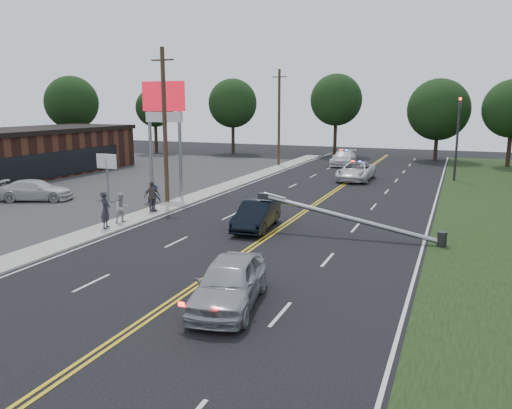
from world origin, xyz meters
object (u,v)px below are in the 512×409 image
at_px(fallen_streetlight, 358,220).
at_px(emergency_b, 343,158).
at_px(bystander_b, 122,208).
at_px(utility_pole_far, 279,117).
at_px(bystander_a, 106,210).
at_px(bystander_c, 154,198).
at_px(crashed_sedan, 256,215).
at_px(bystander_d, 152,196).
at_px(parked_car, 36,190).
at_px(pylon_sign, 164,111).
at_px(emergency_a, 356,171).
at_px(traffic_signal, 458,131).
at_px(small_sign, 107,165).
at_px(waiting_sedan, 229,282).
at_px(utility_pole_mid, 165,126).

distance_m(fallen_streetlight, emergency_b, 29.74).
bearing_deg(bystander_b, utility_pole_far, 28.86).
bearing_deg(bystander_a, bystander_c, -18.01).
bearing_deg(fallen_streetlight, crashed_sedan, -178.12).
xyz_separation_m(bystander_c, bystander_d, (0.06, -0.27, 0.13)).
xyz_separation_m(bystander_b, bystander_c, (-0.11, 3.25, -0.01)).
height_order(parked_car, bystander_c, bystander_c).
xyz_separation_m(pylon_sign, emergency_b, (7.63, 22.89, -5.21)).
bearing_deg(crashed_sedan, parked_car, 168.44).
height_order(bystander_a, bystander_b, bystander_a).
xyz_separation_m(fallen_streetlight, emergency_a, (-3.78, 18.91, -0.13)).
height_order(bystander_b, bystander_d, bystander_d).
bearing_deg(traffic_signal, bystander_a, -123.13).
height_order(pylon_sign, small_sign, pylon_sign).
relative_size(pylon_sign, parked_car, 1.65).
bearing_deg(waiting_sedan, fallen_streetlight, 66.12).
xyz_separation_m(traffic_signal, fallen_streetlight, (-4.11, -22.00, -3.29)).
distance_m(small_sign, bystander_b, 8.42).
distance_m(utility_pole_far, waiting_sedan, 37.90).
bearing_deg(utility_pole_mid, crashed_sedan, -27.28).
xyz_separation_m(pylon_sign, bystander_c, (2.11, -4.78, -5.08)).
height_order(fallen_streetlight, crashed_sedan, fallen_streetlight).
relative_size(emergency_a, bystander_a, 2.92).
distance_m(small_sign, traffic_signal, 28.72).
xyz_separation_m(traffic_signal, utility_pole_mid, (-17.50, -18.00, 0.88)).
relative_size(utility_pole_mid, emergency_b, 1.84).
bearing_deg(fallen_streetlight, bystander_b, -170.76).
distance_m(traffic_signal, waiting_sedan, 32.78).
distance_m(emergency_a, emergency_b, 10.50).
distance_m(traffic_signal, fallen_streetlight, 22.62).
bearing_deg(bystander_c, small_sign, 75.82).
distance_m(pylon_sign, emergency_b, 24.68).
bearing_deg(emergency_a, parked_car, -136.35).
bearing_deg(bystander_c, utility_pole_mid, 28.37).
distance_m(small_sign, emergency_b, 27.31).
relative_size(bystander_b, bystander_c, 1.02).
height_order(waiting_sedan, bystander_d, bystander_d).
xyz_separation_m(traffic_signal, bystander_d, (-16.64, -21.04, -3.15)).
bearing_deg(pylon_sign, crashed_sedan, -33.32).
relative_size(traffic_signal, emergency_a, 1.24).
distance_m(pylon_sign, emergency_a, 17.69).
xyz_separation_m(crashed_sedan, bystander_d, (-7.23, 1.13, 0.31)).
xyz_separation_m(waiting_sedan, bystander_d, (-10.25, 10.93, 0.25)).
bearing_deg(traffic_signal, small_sign, -141.10).
height_order(small_sign, utility_pole_far, utility_pole_far).
bearing_deg(emergency_a, waiting_sedan, -86.65).
xyz_separation_m(utility_pole_far, parked_car, (-8.88, -24.50, -4.38)).
distance_m(fallen_streetlight, bystander_b, 12.64).
height_order(traffic_signal, utility_pole_mid, utility_pole_mid).
distance_m(pylon_sign, bystander_b, 9.75).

